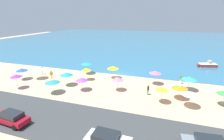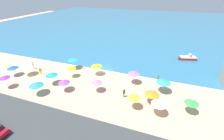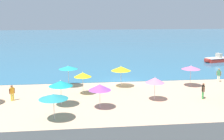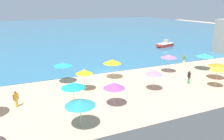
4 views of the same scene
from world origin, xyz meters
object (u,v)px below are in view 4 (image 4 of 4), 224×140
Objects in this scene: beach_umbrella_0 at (84,72)px; bather_2 at (16,98)px; beach_umbrella_6 at (218,65)px; bather_0 at (184,59)px; skiff_nearshore at (165,45)px; beach_umbrella_14 at (114,85)px; beach_umbrella_9 at (112,62)px; beach_umbrella_11 at (218,69)px; beach_umbrella_2 at (205,55)px; beach_umbrella_15 at (169,56)px; beach_umbrella_7 at (154,72)px; beach_umbrella_3 at (80,103)px; beach_umbrella_5 at (63,64)px; bather_1 at (189,76)px; beach_umbrella_12 at (73,85)px.

beach_umbrella_0 reaches higher than bather_2.
beach_umbrella_6 is 6.63m from bather_0.
beach_umbrella_14 is at bearing -135.21° from skiff_nearshore.
beach_umbrella_0 is at bearing -149.90° from beach_umbrella_9.
beach_umbrella_14 is (-12.56, 0.40, -0.19)m from beach_umbrella_11.
beach_umbrella_9 reaches higher than beach_umbrella_2.
beach_umbrella_2 is 5.57m from beach_umbrella_15.
beach_umbrella_7 is 1.51× the size of bather_2.
beach_umbrella_6 is at bearing 12.39° from beach_umbrella_3.
beach_umbrella_9 is at bearing 141.46° from beach_umbrella_11.
beach_umbrella_0 reaches higher than bather_0.
beach_umbrella_5 is 1.50× the size of bather_0.
beach_umbrella_11 is at bearing -124.34° from beach_umbrella_2.
bather_1 is 23.40m from skiff_nearshore.
bather_0 is (4.43, 1.84, -1.32)m from beach_umbrella_15.
beach_umbrella_5 is 1.05× the size of beach_umbrella_11.
bather_1 is 0.36× the size of skiff_nearshore.
beach_umbrella_11 is 9.25m from bather_0.
beach_umbrella_7 is at bearing -161.67° from beach_umbrella_2.
beach_umbrella_2 is 19.77m from beach_umbrella_5.
beach_umbrella_14 is at bearing -72.68° from beach_umbrella_0.
beach_umbrella_15 is at bearing -157.46° from bather_0.
beach_umbrella_5 reaches higher than beach_umbrella_3.
beach_umbrella_7 is 5.79m from beach_umbrella_14.
beach_umbrella_3 is 4.55m from beach_umbrella_14.
beach_umbrella_5 is (0.78, 10.35, 0.32)m from beach_umbrella_3.
beach_umbrella_14 is (3.86, 2.39, 0.00)m from beach_umbrella_3.
beach_umbrella_6 reaches higher than skiff_nearshore.
beach_umbrella_3 is 3.53m from beach_umbrella_12.
beach_umbrella_11 is 3.21m from bather_1.
beach_umbrella_11 is 0.99× the size of beach_umbrella_12.
bather_2 is at bearing -168.60° from beach_umbrella_0.
beach_umbrella_3 is 1.02× the size of beach_umbrella_14.
beach_umbrella_11 is at bearing -28.11° from beach_umbrella_5.
beach_umbrella_3 is at bearing -136.86° from skiff_nearshore.
beach_umbrella_0 is at bearing 71.15° from beach_umbrella_3.
beach_umbrella_12 is at bearing -175.89° from beach_umbrella_7.
beach_umbrella_9 reaches higher than beach_umbrella_3.
beach_umbrella_7 is at bearing -65.10° from beach_umbrella_9.
beach_umbrella_0 reaches higher than bather_1.
skiff_nearshore is (11.66, 20.28, -0.43)m from bather_1.
beach_umbrella_2 is 0.98× the size of beach_umbrella_9.
beach_umbrella_15 is at bearing 129.90° from beach_umbrella_6.
beach_umbrella_0 is 1.03× the size of beach_umbrella_3.
beach_umbrella_7 is 6.03m from beach_umbrella_9.
beach_umbrella_12 is (-16.07, 1.51, -0.02)m from beach_umbrella_11.
beach_umbrella_6 is 1.45× the size of bather_2.
skiff_nearshore is at bearing 39.12° from beach_umbrella_12.
beach_umbrella_5 is at bearing 41.43° from bather_2.
beach_umbrella_7 reaches higher than beach_umbrella_6.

